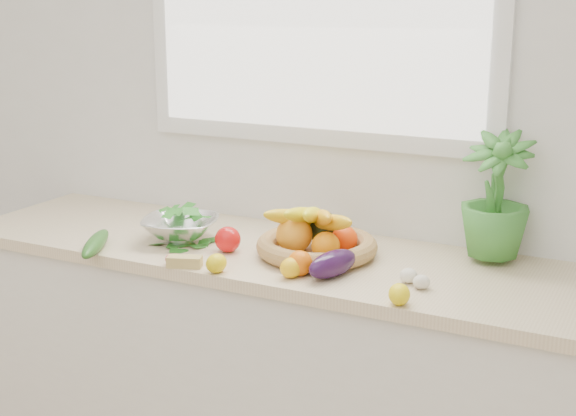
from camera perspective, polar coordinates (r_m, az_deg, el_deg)
The scene contains 18 objects.
back_wall at distance 2.77m, azimuth 2.08°, elevation 7.65°, with size 4.50×0.02×2.70m, color white.
counter_cabinet at distance 2.78m, azimuth -0.75°, elevation -12.22°, with size 2.20×0.58×0.86m, color silver.
countertop at distance 2.61m, azimuth -0.78°, elevation -3.38°, with size 2.24×0.62×0.04m, color beige.
orange_loose at distance 2.36m, azimuth 0.85°, elevation -3.94°, with size 0.08×0.08×0.08m, color #EE6407.
lemon_a at distance 2.34m, azimuth 0.25°, elevation -4.26°, with size 0.06×0.08×0.06m, color yellow.
lemon_b at distance 2.39m, azimuth -5.12°, elevation -3.94°, with size 0.06×0.07×0.06m, color yellow.
lemon_c at distance 2.16m, azimuth 7.92°, elevation -6.10°, with size 0.06×0.07×0.06m, color yellow.
apple at distance 2.57m, azimuth -4.31°, elevation -2.24°, with size 0.08×0.08×0.08m, color red.
ginger at distance 2.45m, azimuth -7.37°, elevation -3.80°, with size 0.11×0.04×0.03m, color tan.
garlic_a at distance 2.33m, azimuth 8.57°, elevation -4.78°, with size 0.05×0.05×0.04m, color white.
garlic_b at distance 2.49m, azimuth 2.34°, elevation -3.23°, with size 0.06×0.06×0.05m, color white.
garlic_c at distance 2.29m, azimuth 9.47°, elevation -5.21°, with size 0.05×0.05×0.04m, color silver.
eggplant at distance 2.35m, azimuth 3.21°, elevation -3.98°, with size 0.07×0.20×0.08m, color #270E33.
cucumber at distance 2.65m, azimuth -13.53°, elevation -2.48°, with size 0.05×0.28×0.05m, color #225418.
radish at distance 2.48m, azimuth -8.36°, elevation -3.63°, with size 0.03×0.03×0.03m, color red.
potted_herb at distance 2.51m, azimuth 14.55°, elevation 0.94°, with size 0.22×0.22×0.39m, color #3B8530.
fruit_basket at distance 2.53m, azimuth 1.99°, elevation -2.24°, with size 0.47×0.47×0.19m.
colander_with_spinach at distance 2.70m, azimuth -7.66°, elevation -1.03°, with size 0.31×0.31×0.13m.
Camera 1 is at (1.15, -0.25, 1.69)m, focal length 50.00 mm.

